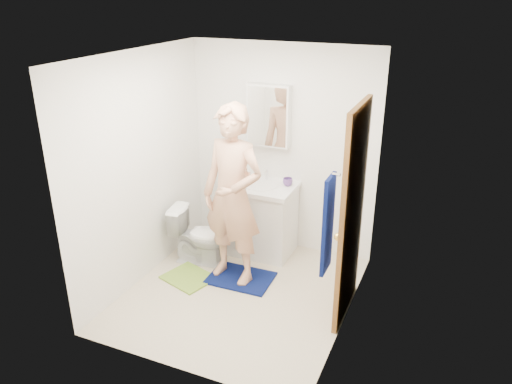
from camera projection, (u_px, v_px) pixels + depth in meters
floor at (240, 294)px, 5.17m from camera, size 2.20×2.40×0.02m
ceiling at (236, 54)px, 4.24m from camera, size 2.20×2.40×0.02m
wall_back at (283, 150)px, 5.73m from camera, size 2.20×0.02×2.40m
wall_front at (168, 242)px, 3.68m from camera, size 2.20×0.02×2.40m
wall_left at (140, 170)px, 5.11m from camera, size 0.02×2.40×2.40m
wall_right at (354, 205)px, 4.30m from camera, size 0.02×2.40×2.40m
vanity_cabinet at (261, 220)px, 5.84m from camera, size 0.75×0.55×0.80m
countertop at (261, 187)px, 5.68m from camera, size 0.79×0.59×0.05m
sink_basin at (261, 185)px, 5.67m from camera, size 0.40×0.40×0.03m
faucet at (267, 175)px, 5.80m from camera, size 0.03×0.03×0.12m
medicine_cabinet at (269, 116)px, 5.57m from camera, size 0.50×0.12×0.70m
mirror_panel at (267, 117)px, 5.52m from camera, size 0.46×0.01×0.66m
door at (352, 215)px, 4.51m from camera, size 0.05×0.80×2.05m
door_knob at (338, 237)px, 4.28m from camera, size 0.07×0.07×0.07m
towel at (328, 225)px, 3.82m from camera, size 0.03×0.24×0.80m
towel_hook at (336, 174)px, 3.65m from camera, size 0.06×0.02×0.02m
toilet at (200, 235)px, 5.64m from camera, size 0.69×0.46×0.66m
bath_mat at (241, 278)px, 5.41m from camera, size 0.69×0.50×0.02m
green_rug at (189, 278)px, 5.42m from camera, size 0.61×0.56×0.02m
soap_dispenser at (246, 176)px, 5.65m from camera, size 0.11×0.11×0.19m
toothbrush_cup at (288, 182)px, 5.63m from camera, size 0.14×0.14×0.09m
man at (233, 196)px, 5.06m from camera, size 0.76×0.56×1.90m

